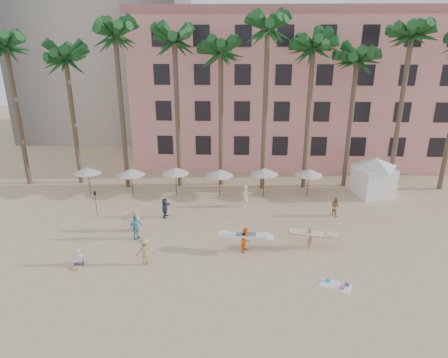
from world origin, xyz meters
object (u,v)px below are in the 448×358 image
pink_hotel (293,89)px  carrier_yellow (310,236)px  cabana (374,173)px  carrier_white (246,239)px

pink_hotel → carrier_yellow: 23.87m
cabana → carrier_white: 15.96m
cabana → carrier_yellow: 12.57m
pink_hotel → carrier_yellow: bearing=-93.3°
pink_hotel → carrier_white: (-5.77, -23.31, -7.08)m
carrier_yellow → carrier_white: 4.47m
carrier_white → pink_hotel: bearing=76.1°
carrier_yellow → carrier_white: (-4.44, -0.55, 0.01)m
cabana → carrier_yellow: cabana is taller
pink_hotel → cabana: 15.22m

